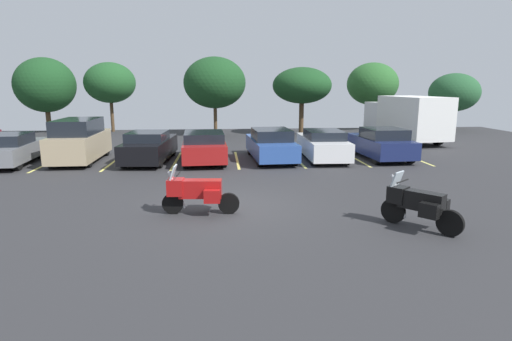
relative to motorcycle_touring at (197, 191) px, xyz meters
name	(u,v)px	position (x,y,z in m)	size (l,w,h in m)	color
ground	(229,207)	(0.90, 0.72, -0.71)	(44.00, 44.00, 0.10)	#2D2D30
motorcycle_touring	(197,191)	(0.00, 0.00, 0.00)	(2.19, 0.95, 1.40)	black
motorcycle_second	(418,204)	(5.64, -1.71, -0.01)	(1.48, 1.67, 1.40)	black
parking_stripes	(176,161)	(-1.46, 8.52, -0.65)	(23.42, 4.77, 0.01)	#EAE066
car_grey	(11,149)	(-8.83, 8.20, 0.05)	(2.12, 4.64, 1.43)	slate
car_tan	(79,141)	(-5.94, 8.72, 0.33)	(1.88, 4.63, 2.01)	tan
car_black	(149,147)	(-2.67, 8.41, 0.05)	(2.15, 4.82, 1.44)	black
car_red	(204,146)	(-0.10, 8.23, 0.07)	(2.17, 4.79, 1.43)	maroon
car_blue	(271,145)	(3.09, 8.35, 0.08)	(2.12, 4.87, 1.52)	#2D519E
car_white	(323,145)	(5.64, 8.42, 0.05)	(1.90, 4.80, 1.43)	white
car_navy	(381,144)	(8.50, 8.28, 0.09)	(2.17, 4.44, 1.52)	navy
box_truck	(407,118)	(12.36, 14.13, 0.87)	(3.30, 6.70, 2.85)	silver
tree_far_right	(302,86)	(6.51, 18.57, 2.82)	(4.19, 4.19, 4.77)	#4C3823
tree_far_left	(45,85)	(-12.21, 21.39, 2.85)	(4.33, 4.33, 5.52)	#4C3823
tree_center	(215,83)	(0.33, 18.66, 3.02)	(4.34, 4.34, 5.46)	#4C3823
tree_center_left	(110,83)	(-7.57, 21.59, 3.02)	(3.78, 3.78, 5.19)	#4C3823
tree_center_right	(454,92)	(19.15, 20.81, 2.28)	(3.86, 3.86, 4.43)	#4C3823
tree_right	(373,84)	(12.61, 21.20, 2.93)	(3.96, 3.96, 5.23)	#4C3823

